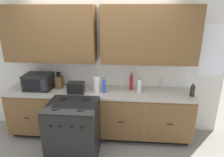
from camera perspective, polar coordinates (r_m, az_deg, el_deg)
name	(u,v)px	position (r m, az deg, el deg)	size (l,w,h in m)	color
ground_plane	(97,144)	(3.74, -4.26, -18.22)	(8.23, 8.23, 0.00)	gray
wall_unit	(99,47)	(3.52, -3.64, 9.11)	(4.49, 0.40, 2.51)	silver
counter_run	(99,113)	(3.74, -3.69, -9.78)	(3.32, 0.64, 0.90)	black
stove_range	(74,131)	(3.27, -10.98, -14.62)	(0.76, 0.68, 0.95)	black
microwave	(39,82)	(3.81, -20.36, -0.85)	(0.48, 0.37, 0.28)	black
toaster	(76,88)	(3.48, -10.28, -2.60)	(0.28, 0.18, 0.19)	black
knife_block	(59,82)	(3.76, -14.89, -0.97)	(0.11, 0.14, 0.31)	brown
sink_faucet	(160,83)	(3.72, 13.71, -1.33)	(0.02, 0.02, 0.20)	#B2B5BA
paper_towel_roll	(97,85)	(3.48, -4.39, -1.75)	(0.12, 0.12, 0.26)	white
bottle_red	(131,82)	(3.55, 5.57, -0.88)	(0.07, 0.07, 0.32)	maroon
bottle_blue	(104,85)	(3.43, -2.30, -1.97)	(0.06, 0.06, 0.27)	blue
bottle_clear	(139,86)	(3.46, 7.86, -2.05)	(0.07, 0.07, 0.26)	silver
bottle_dark	(193,90)	(3.55, 22.16, -3.11)	(0.08, 0.08, 0.22)	black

